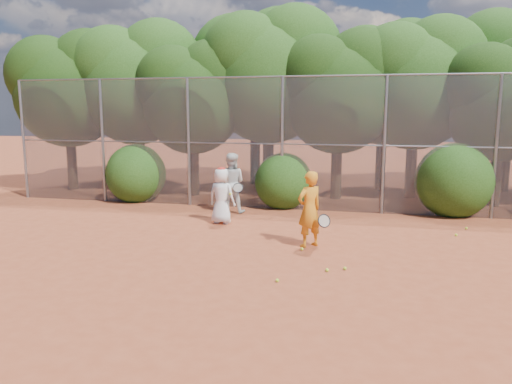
# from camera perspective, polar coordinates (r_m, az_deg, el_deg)

# --- Properties ---
(ground) EXTENTS (80.00, 80.00, 0.00)m
(ground) POSITION_cam_1_polar(r_m,az_deg,el_deg) (9.55, 2.50, -9.18)
(ground) COLOR brown
(ground) RESTS_ON ground
(fence_back) EXTENTS (20.05, 0.09, 4.03)m
(fence_back) POSITION_cam_1_polar(r_m,az_deg,el_deg) (15.04, 6.32, 5.61)
(fence_back) COLOR gray
(fence_back) RESTS_ON ground
(tree_0) EXTENTS (4.38, 3.81, 6.00)m
(tree_0) POSITION_cam_1_polar(r_m,az_deg,el_deg) (20.26, -20.57, 11.39)
(tree_0) COLOR black
(tree_0) RESTS_ON ground
(tree_1) EXTENTS (4.64, 4.03, 6.35)m
(tree_1) POSITION_cam_1_polar(r_m,az_deg,el_deg) (19.47, -13.47, 12.51)
(tree_1) COLOR black
(tree_1) RESTS_ON ground
(tree_2) EXTENTS (3.99, 3.47, 5.47)m
(tree_2) POSITION_cam_1_polar(r_m,az_deg,el_deg) (17.82, -7.09, 11.13)
(tree_2) COLOR black
(tree_2) RESTS_ON ground
(tree_3) EXTENTS (4.89, 4.26, 6.70)m
(tree_3) POSITION_cam_1_polar(r_m,az_deg,el_deg) (18.15, 1.68, 13.73)
(tree_3) COLOR black
(tree_3) RESTS_ON ground
(tree_4) EXTENTS (4.19, 3.64, 5.73)m
(tree_4) POSITION_cam_1_polar(r_m,az_deg,el_deg) (17.19, 9.60, 11.71)
(tree_4) COLOR black
(tree_4) RESTS_ON ground
(tree_5) EXTENTS (4.51, 3.92, 6.17)m
(tree_5) POSITION_cam_1_polar(r_m,az_deg,el_deg) (18.02, 17.94, 12.20)
(tree_5) COLOR black
(tree_5) RESTS_ON ground
(tree_6) EXTENTS (3.86, 3.36, 5.29)m
(tree_6) POSITION_cam_1_polar(r_m,az_deg,el_deg) (17.39, 26.45, 9.88)
(tree_6) COLOR black
(tree_6) RESTS_ON ground
(tree_9) EXTENTS (4.83, 4.20, 6.62)m
(tree_9) POSITION_cam_1_polar(r_m,az_deg,el_deg) (21.98, -13.15, 12.60)
(tree_9) COLOR black
(tree_9) RESTS_ON ground
(tree_10) EXTENTS (5.15, 4.48, 7.06)m
(tree_10) POSITION_cam_1_polar(r_m,az_deg,el_deg) (20.52, 0.12, 13.89)
(tree_10) COLOR black
(tree_10) RESTS_ON ground
(tree_11) EXTENTS (4.64, 4.03, 6.35)m
(tree_11) POSITION_cam_1_polar(r_m,az_deg,el_deg) (19.58, 14.59, 12.45)
(tree_11) COLOR black
(tree_11) RESTS_ON ground
(bush_0) EXTENTS (2.00, 2.00, 2.00)m
(bush_0) POSITION_cam_1_polar(r_m,az_deg,el_deg) (17.14, -13.56, 2.34)
(bush_0) COLOR #1C4010
(bush_0) RESTS_ON ground
(bush_1) EXTENTS (1.80, 1.80, 1.80)m
(bush_1) POSITION_cam_1_polar(r_m,az_deg,el_deg) (15.58, 3.15, 1.53)
(bush_1) COLOR #1C4010
(bush_1) RESTS_ON ground
(bush_2) EXTENTS (2.20, 2.20, 2.20)m
(bush_2) POSITION_cam_1_polar(r_m,az_deg,el_deg) (15.51, 21.68, 1.57)
(bush_2) COLOR #1C4010
(bush_2) RESTS_ON ground
(player_yellow) EXTENTS (0.88, 0.73, 1.71)m
(player_yellow) POSITION_cam_1_polar(r_m,az_deg,el_deg) (11.14, 6.13, -1.97)
(player_yellow) COLOR orange
(player_yellow) RESTS_ON ground
(player_teen) EXTENTS (0.81, 0.60, 1.53)m
(player_teen) POSITION_cam_1_polar(r_m,az_deg,el_deg) (13.39, -3.95, -0.40)
(player_teen) COLOR white
(player_teen) RESTS_ON ground
(player_white) EXTENTS (0.93, 0.78, 1.78)m
(player_white) POSITION_cam_1_polar(r_m,az_deg,el_deg) (14.77, -2.89, 1.05)
(player_white) COLOR silver
(player_white) RESTS_ON ground
(ball_0) EXTENTS (0.07, 0.07, 0.07)m
(ball_0) POSITION_cam_1_polar(r_m,az_deg,el_deg) (9.67, 8.12, -8.83)
(ball_0) COLOR #BBDC28
(ball_0) RESTS_ON ground
(ball_1) EXTENTS (0.07, 0.07, 0.07)m
(ball_1) POSITION_cam_1_polar(r_m,az_deg,el_deg) (13.07, 21.90, -4.58)
(ball_1) COLOR #BBDC28
(ball_1) RESTS_ON ground
(ball_2) EXTENTS (0.07, 0.07, 0.07)m
(ball_2) POSITION_cam_1_polar(r_m,az_deg,el_deg) (9.82, 10.12, -8.59)
(ball_2) COLOR #BBDC28
(ball_2) RESTS_ON ground
(ball_4) EXTENTS (0.07, 0.07, 0.07)m
(ball_4) POSITION_cam_1_polar(r_m,az_deg,el_deg) (11.00, 5.27, -6.50)
(ball_4) COLOR #BBDC28
(ball_4) RESTS_ON ground
(ball_5) EXTENTS (0.07, 0.07, 0.07)m
(ball_5) POSITION_cam_1_polar(r_m,az_deg,el_deg) (13.90, 22.90, -3.83)
(ball_5) COLOR #BBDC28
(ball_5) RESTS_ON ground
(ball_6) EXTENTS (0.07, 0.07, 0.07)m
(ball_6) POSITION_cam_1_polar(r_m,az_deg,el_deg) (9.04, 2.45, -10.06)
(ball_6) COLOR #BBDC28
(ball_6) RESTS_ON ground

